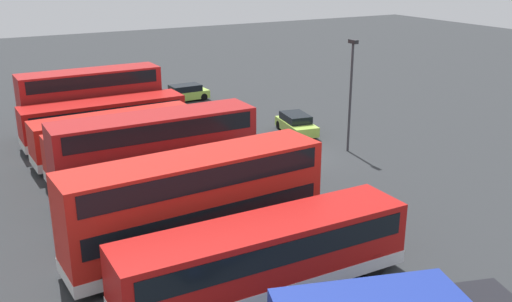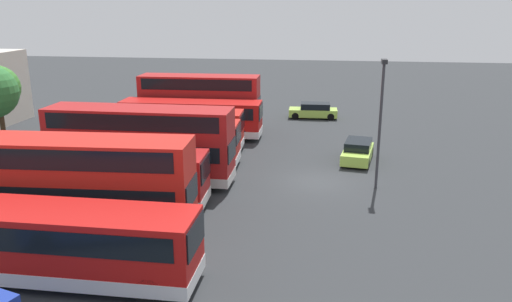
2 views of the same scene
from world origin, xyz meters
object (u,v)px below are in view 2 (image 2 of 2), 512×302
object	(u,v)px
bus_double_decker_second	(68,184)
car_hatchback_silver	(314,111)
bus_single_deck_fifth	(161,141)
bus_single_deck_sixth	(172,129)
bus_single_deck_seventh	(191,118)
bus_double_decker_far_end	(200,100)
car_small_green	(358,151)
bus_single_deck_near_end	(45,241)
lamp_post_tall	(381,114)
bus_double_decker_fourth	(140,143)
bus_single_deck_third	(109,177)

from	to	relation	value
bus_double_decker_second	car_hatchback_silver	size ratio (longest dim) A/B	2.56
bus_single_deck_fifth	bus_single_deck_sixth	distance (m)	3.40
bus_single_deck_seventh	bus_double_decker_far_end	distance (m)	3.22
bus_single_deck_sixth	car_small_green	xyz separation A→B (m)	(-0.72, -13.17, -0.92)
bus_single_deck_seventh	bus_double_decker_far_end	bearing A→B (deg)	1.50
bus_single_deck_sixth	bus_single_deck_near_end	bearing A→B (deg)	-177.88
bus_double_decker_second	car_hatchback_silver	bearing A→B (deg)	-20.85
car_hatchback_silver	lamp_post_tall	size ratio (longest dim) A/B	0.61
bus_double_decker_second	bus_double_decker_far_end	bearing A→B (deg)	-1.96
bus_double_decker_fourth	car_hatchback_silver	bearing A→B (deg)	-25.71
bus_single_deck_near_end	car_hatchback_silver	world-z (taller)	bus_single_deck_near_end
bus_double_decker_second	bus_single_deck_third	size ratio (longest dim) A/B	1.11
car_hatchback_silver	lamp_post_tall	xyz separation A→B (m)	(-18.44, -4.25, 3.66)
car_small_green	bus_double_decker_second	bearing A→B (deg)	134.55
bus_single_deck_fifth	bus_double_decker_far_end	distance (m)	10.43
bus_single_deck_near_end	bus_single_deck_fifth	xyz separation A→B (m)	(14.74, 0.36, -0.00)
bus_single_deck_seventh	bus_double_decker_fourth	bearing A→B (deg)	179.69
bus_single_deck_seventh	car_hatchback_silver	xyz separation A→B (m)	(8.69, -9.37, -0.92)
car_small_green	lamp_post_tall	bearing A→B (deg)	-170.92
bus_single_deck_third	bus_single_deck_fifth	size ratio (longest dim) A/B	1.00
bus_single_deck_near_end	bus_single_deck_third	size ratio (longest dim) A/B	1.14
bus_single_deck_sixth	bus_double_decker_far_end	world-z (taller)	bus_double_decker_far_end
bus_single_deck_sixth	lamp_post_tall	xyz separation A→B (m)	(-5.85, -13.99, 2.75)
bus_single_deck_sixth	car_hatchback_silver	size ratio (longest dim) A/B	2.29
bus_double_decker_fourth	car_small_green	distance (m)	14.42
bus_single_deck_fifth	bus_double_decker_far_end	size ratio (longest dim) A/B	1.02
bus_single_deck_third	bus_double_decker_second	bearing A→B (deg)	173.56
bus_double_decker_second	bus_single_deck_fifth	world-z (taller)	bus_double_decker_second
bus_double_decker_far_end	lamp_post_tall	distance (m)	18.89
car_hatchback_silver	bus_double_decker_second	bearing A→B (deg)	159.15
bus_single_deck_near_end	bus_double_decker_far_end	xyz separation A→B (m)	(25.14, 0.39, 0.82)
bus_single_deck_third	car_small_green	size ratio (longest dim) A/B	2.40
bus_double_decker_second	bus_single_deck_sixth	world-z (taller)	bus_double_decker_second
bus_single_deck_seventh	bus_single_deck_sixth	bearing A→B (deg)	174.66
bus_double_decker_fourth	bus_single_deck_sixth	size ratio (longest dim) A/B	1.05
bus_single_deck_near_end	lamp_post_tall	bearing A→B (deg)	-47.33
bus_single_deck_near_end	bus_double_decker_far_end	distance (m)	25.15
bus_single_deck_fifth	bus_single_deck_seventh	distance (m)	7.29
car_hatchback_silver	car_small_green	xyz separation A→B (m)	(-13.32, -3.43, -0.00)
bus_double_decker_second	lamp_post_tall	xyz separation A→B (m)	(8.28, -14.43, 1.92)
lamp_post_tall	bus_single_deck_third	bearing A→B (deg)	109.17
bus_double_decker_second	bus_single_deck_sixth	distance (m)	14.15
bus_single_deck_near_end	car_hatchback_silver	xyz separation A→B (m)	(30.72, -9.07, -0.92)
bus_single_deck_third	lamp_post_tall	world-z (taller)	lamp_post_tall
bus_double_decker_fourth	lamp_post_tall	xyz separation A→B (m)	(1.15, -13.69, 1.92)
bus_double_decker_fourth	bus_double_decker_far_end	distance (m)	14.01
bus_single_deck_third	bus_double_decker_fourth	distance (m)	3.84
car_small_green	bus_double_decker_far_end	bearing A→B (deg)	59.04
bus_single_deck_fifth	bus_double_decker_fourth	bearing A→B (deg)	179.94
bus_single_deck_fifth	bus_single_deck_seventh	bearing A→B (deg)	-0.43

